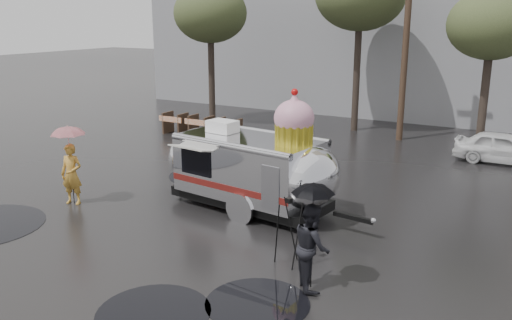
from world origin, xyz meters
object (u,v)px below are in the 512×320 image
Objects in this scene: person_right at (312,246)px; tripod at (289,225)px; airstream_trailer at (252,166)px; person_left at (72,174)px.

person_right is 1.15× the size of tripod.
airstream_trailer is 3.75× the size of person_left.
airstream_trailer is at bearing 148.47° from tripod.
person_right is (8.28, -1.15, -0.00)m from person_left.
airstream_trailer reaches higher than tripod.
person_right is 1.15m from tripod.
airstream_trailer is 3.74m from tripod.
person_left is 1.00× the size of person_right.
person_left is 8.36m from person_right.
person_left reaches higher than tripod.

